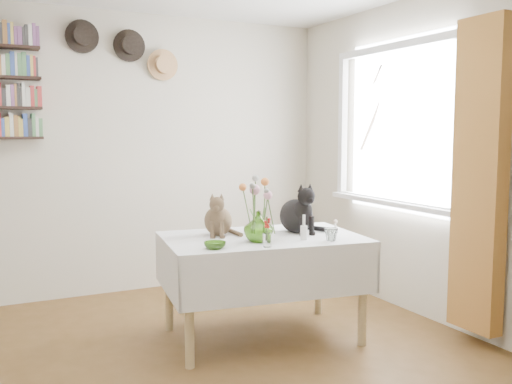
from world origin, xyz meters
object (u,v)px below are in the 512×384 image
dining_table (262,262)px  black_cat (296,207)px  tabby_cat (218,213)px  flower_vase (258,227)px

dining_table → black_cat: bearing=6.9°
tabby_cat → flower_vase: 0.38m
black_cat → dining_table: bearing=-173.8°
dining_table → black_cat: 0.47m
black_cat → flower_vase: bearing=-155.1°
dining_table → tabby_cat: tabby_cat is taller
dining_table → tabby_cat: (-0.25, 0.19, 0.33)m
dining_table → tabby_cat: 0.46m
black_cat → flower_vase: size_ratio=1.82×
dining_table → flower_vase: bearing=-125.2°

